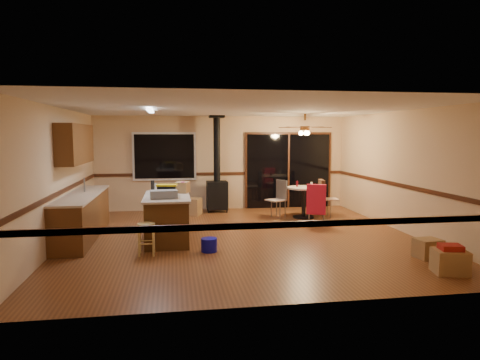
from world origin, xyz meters
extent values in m
plane|color=brown|center=(0.00, 0.00, 0.00)|extent=(7.00, 7.00, 0.00)
plane|color=silver|center=(0.00, 0.00, 2.60)|extent=(7.00, 7.00, 0.00)
plane|color=tan|center=(0.00, 3.50, 1.30)|extent=(7.00, 0.00, 7.00)
plane|color=tan|center=(0.00, -3.50, 1.30)|extent=(7.00, 0.00, 7.00)
plane|color=tan|center=(-3.50, 0.00, 1.30)|extent=(0.00, 7.00, 7.00)
plane|color=tan|center=(3.50, 0.00, 1.30)|extent=(0.00, 7.00, 7.00)
cube|color=black|center=(-1.60, 3.45, 1.50)|extent=(1.72, 0.10, 1.32)
cube|color=black|center=(1.90, 3.45, 1.05)|extent=(2.52, 0.10, 2.10)
cube|color=brown|center=(-3.20, 0.50, 0.43)|extent=(0.60, 3.00, 0.86)
cube|color=#BFAA94|center=(-3.20, 0.50, 0.88)|extent=(0.64, 3.04, 0.04)
cube|color=brown|center=(-3.33, 0.70, 1.90)|extent=(0.35, 2.00, 0.80)
cube|color=#4D2E13|center=(-1.50, 0.00, 0.43)|extent=(0.80, 1.60, 0.86)
cube|color=#BFAA94|center=(-1.50, 0.00, 0.88)|extent=(0.88, 1.68, 0.04)
cube|color=black|center=(-0.20, 3.05, 0.46)|extent=(0.55, 0.50, 0.75)
cylinder|color=black|center=(-0.20, 3.05, 1.71)|extent=(0.18, 0.18, 1.77)
cylinder|color=brown|center=(1.87, 1.85, 2.25)|extent=(0.24, 0.24, 0.10)
cylinder|color=brown|center=(1.87, 1.85, 2.52)|extent=(0.05, 0.05, 0.16)
sphere|color=#FFD88C|center=(1.87, 1.85, 2.13)|extent=(0.16, 0.16, 0.16)
cube|color=white|center=(-1.80, 0.30, 2.56)|extent=(0.10, 1.20, 0.04)
cube|color=slate|center=(-1.55, -0.39, 0.98)|extent=(0.52, 0.32, 0.16)
cube|color=black|center=(-1.50, -0.05, 1.00)|extent=(0.37, 0.24, 0.19)
cube|color=gold|center=(-1.50, -0.05, 1.11)|extent=(0.42, 0.27, 0.03)
cube|color=olive|center=(-1.19, 0.38, 1.01)|extent=(0.33, 0.39, 0.22)
cylinder|color=black|center=(-1.79, 0.38, 1.03)|extent=(0.08, 0.08, 0.26)
cylinder|color=#D84C8C|center=(-1.18, 0.25, 1.02)|extent=(0.09, 0.09, 0.24)
cylinder|color=white|center=(-1.74, 0.44, 1.00)|extent=(0.07, 0.07, 0.19)
cylinder|color=#D7BE72|center=(-1.85, -0.97, 0.28)|extent=(0.38, 0.38, 0.56)
cylinder|color=#0B0BA3|center=(-0.75, -0.93, 0.12)|extent=(0.38, 0.38, 0.24)
cylinder|color=black|center=(1.87, 1.85, 0.02)|extent=(0.52, 0.52, 0.04)
cylinder|color=black|center=(1.87, 1.85, 0.39)|extent=(0.10, 0.10, 0.70)
cylinder|color=#BFAA94|center=(1.87, 1.85, 0.76)|extent=(0.84, 0.84, 0.04)
cylinder|color=#590C14|center=(1.72, 1.95, 0.85)|extent=(0.07, 0.07, 0.15)
cylinder|color=beige|center=(2.05, 1.80, 0.85)|extent=(0.07, 0.07, 0.13)
cube|color=tan|center=(1.17, 1.95, 0.45)|extent=(0.53, 0.53, 0.03)
cube|color=slate|center=(1.34, 2.03, 0.70)|extent=(0.20, 0.37, 0.50)
cube|color=tan|center=(1.97, 1.15, 0.45)|extent=(0.52, 0.52, 0.03)
cube|color=slate|center=(1.90, 0.98, 0.70)|extent=(0.38, 0.18, 0.50)
cube|color=red|center=(1.89, 0.96, 0.60)|extent=(0.44, 0.26, 0.70)
cube|color=tan|center=(2.57, 1.90, 0.45)|extent=(0.46, 0.46, 0.03)
cube|color=slate|center=(2.38, 1.93, 0.70)|extent=(0.09, 0.40, 0.50)
cube|color=#372115|center=(2.36, 1.93, 0.60)|extent=(0.16, 0.45, 0.70)
cube|color=olive|center=(-0.96, 2.67, 0.22)|extent=(0.68, 0.61, 0.44)
cube|color=olive|center=(2.74, -2.71, 0.18)|extent=(0.54, 0.49, 0.36)
cube|color=olive|center=(2.88, -1.91, 0.16)|extent=(0.44, 0.39, 0.33)
cube|color=maroon|center=(2.74, -2.71, 0.40)|extent=(0.36, 0.32, 0.08)
camera|label=1|loc=(-1.37, -8.42, 2.08)|focal=32.00mm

